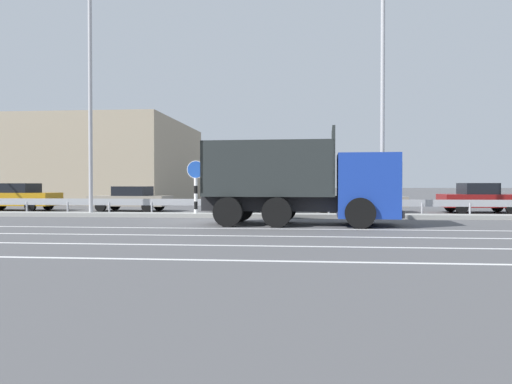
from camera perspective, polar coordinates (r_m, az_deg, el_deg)
The scene contains 17 objects.
ground_plane at distance 20.08m, azimuth -6.46°, elevation -3.36°, with size 320.00×320.00×0.00m, color #4C4C4F.
lane_strip_0 at distance 16.66m, azimuth 4.82°, elevation -4.24°, with size 49.36×0.16×0.01m, color silver.
lane_strip_1 at distance 14.35m, azimuth 4.69°, elevation -5.08°, with size 49.36×0.16×0.01m, color silver.
lane_strip_2 at distance 12.11m, azimuth 4.52°, elevation -6.20°, with size 49.36×0.16×0.01m, color silver.
lane_strip_3 at distance 9.80m, azimuth 4.27°, elevation -7.90°, with size 49.36×0.16×0.01m, color silver.
median_island at distance 22.55m, azimuth -5.11°, elevation -2.66°, with size 27.15×1.10×0.18m, color gray.
median_guardrail at distance 23.85m, azimuth -4.51°, elevation -1.30°, with size 49.36×0.09×0.78m.
dump_truck at distance 18.37m, azimuth 7.93°, elevation 0.33°, with size 7.19×3.04×3.51m.
median_road_sign at distance 22.65m, azimuth -6.90°, elevation 0.61°, with size 0.81×0.16×2.55m.
street_lamp_1 at distance 24.46m, azimuth -18.55°, elevation 11.12°, with size 0.71×2.01×10.75m.
street_lamp_2 at distance 22.52m, azimuth 14.35°, elevation 12.21°, with size 0.70×2.79×10.70m.
parked_car_1 at distance 30.92m, azimuth -25.78°, elevation -0.51°, with size 4.90×2.11×1.53m.
parked_car_2 at distance 28.17m, azimuth -14.09°, elevation -0.74°, with size 4.41×2.15×1.36m.
parked_car_3 at distance 26.57m, azimuth -0.54°, elevation -0.58°, with size 4.85×1.98×1.59m.
parked_car_4 at distance 26.97m, azimuth 11.70°, elevation -0.86°, with size 4.89×2.19×1.28m.
parked_car_5 at distance 28.28m, azimuth 24.19°, elevation -0.64°, with size 4.01×2.07×1.54m.
background_building_0 at distance 44.06m, azimuth -15.54°, elevation 3.26°, with size 11.19×15.57×6.61m, color tan.
Camera 1 is at (4.18, -19.58, 1.51)m, focal length 35.00 mm.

